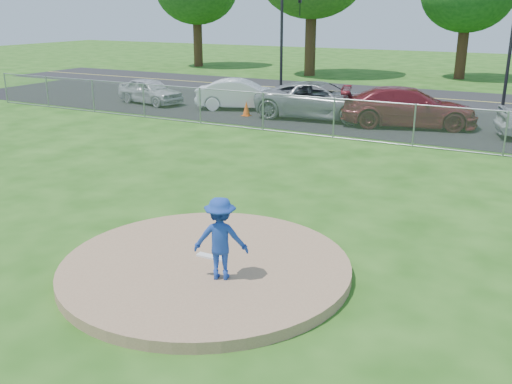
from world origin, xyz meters
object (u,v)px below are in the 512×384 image
traffic_signal_left (285,33)px  pitcher (221,238)px  parked_car_white (241,94)px  parked_car_darkred (408,107)px  parked_car_silver (150,91)px  parked_car_gray (321,100)px  traffic_cone (246,108)px

traffic_signal_left → pitcher: bearing=-67.3°
pitcher → parked_car_white: 18.58m
parked_car_white → parked_car_darkred: (8.16, -0.43, 0.09)m
pitcher → parked_car_silver: size_ratio=0.39×
pitcher → traffic_signal_left: bearing=-89.9°
parked_car_darkred → parked_car_gray: bearing=73.9°
traffic_signal_left → parked_car_silver: size_ratio=1.48×
traffic_cone → parked_car_gray: size_ratio=0.12×
parked_car_gray → parked_car_darkred: 3.85m
pitcher → parked_car_white: bearing=-84.2°
parked_car_silver → parked_car_gray: (9.28, 0.25, 0.15)m
parked_car_white → parked_car_gray: 4.32m
pitcher → parked_car_silver: bearing=-71.2°
pitcher → parked_car_silver: 20.86m
parked_car_silver → parked_car_white: 5.03m
traffic_signal_left → parked_car_gray: traffic_signal_left is taller
pitcher → parked_car_darkred: pitcher is taller
parked_car_silver → parked_car_darkred: size_ratio=0.69×
traffic_cone → parked_car_darkred: 7.16m
parked_car_gray → parked_car_darkred: (3.85, 0.02, 0.00)m
parked_car_silver → parked_car_gray: 9.28m
pitcher → parked_car_darkred: 15.94m
parked_car_white → parked_car_darkred: 8.17m
parked_car_darkred → parked_car_silver: bearing=74.8°
traffic_signal_left → traffic_cone: bearing=-77.8°
traffic_signal_left → parked_car_silver: traffic_signal_left is taller
traffic_signal_left → parked_car_white: size_ratio=1.29×
parked_car_gray → parked_car_darkred: parked_car_darkred is taller
pitcher → traffic_cone: (-7.72, 14.88, -0.59)m
traffic_signal_left → traffic_cone: (1.63, -7.52, -3.01)m
traffic_cone → parked_car_white: parked_car_white is taller
traffic_cone → parked_car_silver: parked_car_silver is taller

